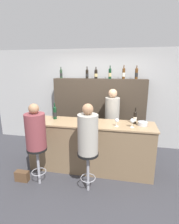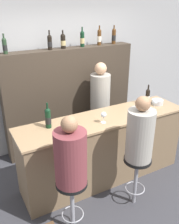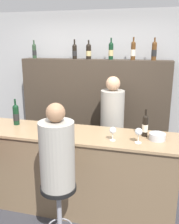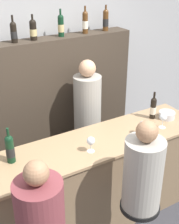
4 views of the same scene
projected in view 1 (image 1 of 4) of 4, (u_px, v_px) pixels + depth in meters
The scene contains 22 objects.
ground_plane at pixel (88, 177), 3.50m from camera, with size 16.00×16.00×0.00m, color #333338.
wall_back at pixel (100, 98), 4.79m from camera, with size 6.40×0.05×2.60m.
bar_counter at pixel (90, 146), 3.66m from camera, with size 2.56×0.64×1.04m.
back_bar_cabinet at pixel (99, 114), 4.67m from camera, with size 2.39×0.28×1.84m.
wine_bottle_counter_0 at pixel (55, 113), 3.75m from camera, with size 0.08×0.08×0.35m.
wine_bottle_counter_1 at pixel (135, 117), 3.43m from camera, with size 0.07×0.07×0.32m.
wine_bottle_backbar_0 at pixel (61, 74), 4.61m from camera, with size 0.07×0.07×0.29m.
wine_bottle_backbar_1 at pixel (87, 74), 4.48m from camera, with size 0.07×0.07×0.30m.
wine_bottle_backbar_2 at pixel (96, 74), 4.43m from camera, with size 0.08×0.08×0.29m.
wine_bottle_backbar_3 at pixel (110, 73), 4.36m from camera, with size 0.07×0.07×0.32m.
wine_bottle_backbar_4 at pixel (124, 73), 4.29m from camera, with size 0.07×0.07×0.33m.
wine_bottle_backbar_5 at pixel (136, 73), 4.24m from camera, with size 0.07×0.07×0.33m.
wine_glass_0 at pixel (84, 119), 3.40m from camera, with size 0.08×0.08×0.16m.
wine_glass_1 at pixel (117, 121), 3.28m from camera, with size 0.08×0.08×0.16m.
wine_glass_2 at pixel (132, 121), 3.22m from camera, with size 0.08×0.08×0.17m.
metal_bowl at pixel (143, 124), 3.34m from camera, with size 0.18×0.18×0.08m.
bar_stool_left at pixel (38, 156), 3.17m from camera, with size 0.36×0.36×0.73m.
guest_seated_left at pixel (35, 130), 3.04m from camera, with size 0.35×0.35×0.81m.
bar_stool_right at pixel (88, 161), 2.99m from camera, with size 0.36×0.36×0.73m.
guest_seated_right at pixel (88, 133), 2.86m from camera, with size 0.34×0.34×0.85m.
bartender at pixel (112, 125), 4.24m from camera, with size 0.34×0.34×1.64m.
handbag at pixel (22, 176), 3.35m from camera, with size 0.26×0.12×0.20m.
Camera 1 is at (0.65, -3.00, 2.13)m, focal length 28.00 mm.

